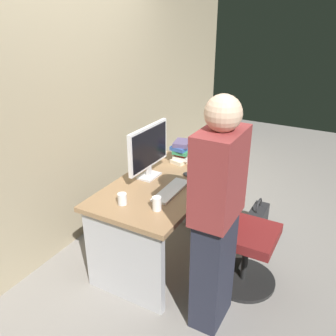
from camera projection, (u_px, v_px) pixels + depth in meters
ground_plane at (163, 254)px, 3.29m from camera, size 9.00×9.00×0.00m
wall_back at (70, 80)px, 3.07m from camera, size 6.40×0.10×3.00m
desk at (163, 208)px, 3.08m from camera, size 1.31×0.76×0.73m
office_chair at (240, 236)px, 2.82m from camera, size 0.52×0.52×0.94m
person_at_desk at (216, 218)px, 2.29m from camera, size 0.40×0.24×1.64m
monitor at (149, 149)px, 2.99m from camera, size 0.54×0.15×0.46m
keyboard at (171, 191)px, 2.84m from camera, size 0.43×0.14×0.02m
mouse at (188, 174)px, 3.10m from camera, size 0.06×0.10×0.03m
cup_near_keyboard at (157, 204)px, 2.57m from camera, size 0.07×0.07×0.10m
cup_by_monitor at (122, 199)px, 2.65m from camera, size 0.07×0.07×0.09m
book_stack at (182, 152)px, 3.36m from camera, size 0.22×0.18×0.20m
handbag at (257, 220)px, 3.56m from camera, size 0.34×0.14×0.38m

